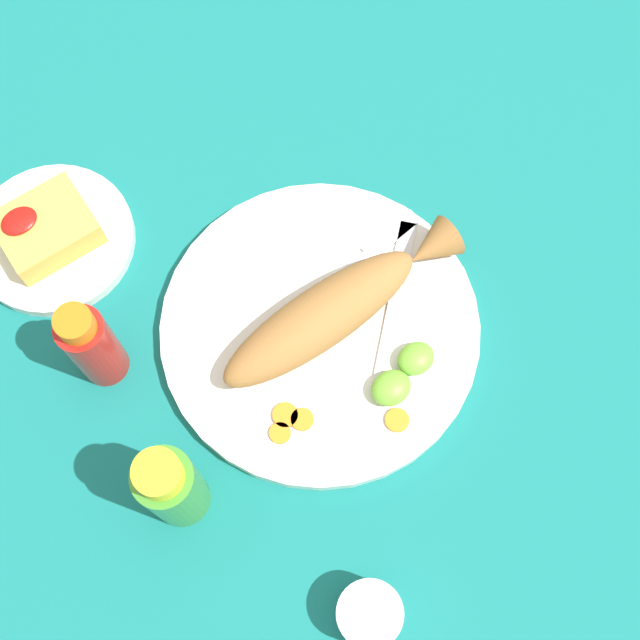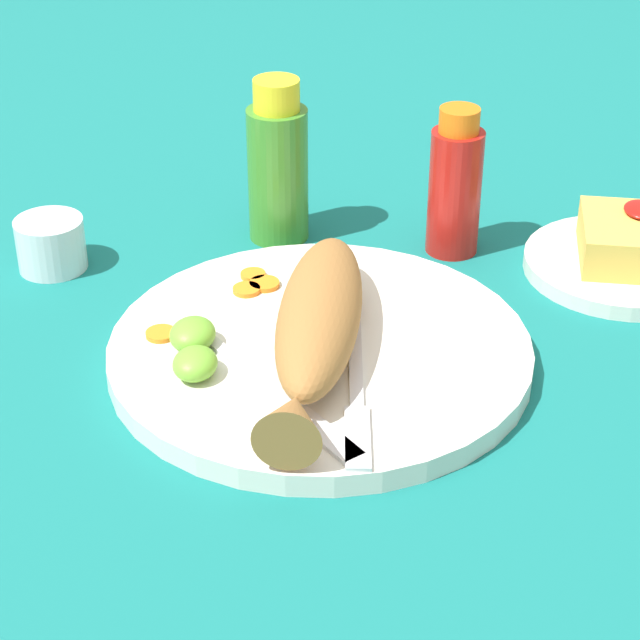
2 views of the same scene
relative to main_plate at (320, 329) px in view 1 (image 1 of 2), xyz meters
The scene contains 16 objects.
ground_plane 0.01m from the main_plate, ahead, with size 4.00×4.00×0.00m, color #146B66.
main_plate is the anchor object (origin of this frame).
fried_fish 0.04m from the main_plate, behind, with size 0.28×0.07×0.05m.
fork_near 0.09m from the main_plate, 153.97° to the right, with size 0.19×0.04×0.00m.
fork_far 0.09m from the main_plate, behind, with size 0.14×0.14×0.00m.
carrot_slice_near 0.12m from the main_plate, 36.80° to the left, with size 0.02×0.02×0.00m, color orange.
carrot_slice_mid 0.10m from the main_plate, 35.95° to the left, with size 0.03×0.03×0.00m, color orange.
carrot_slice_far 0.10m from the main_plate, 46.00° to the left, with size 0.02×0.02×0.00m, color orange.
carrot_slice_extra 0.12m from the main_plate, 93.86° to the left, with size 0.02×0.02×0.00m, color orange.
lime_wedge_main 0.10m from the main_plate, 102.04° to the left, with size 0.04×0.04×0.02m, color #6BB233.
lime_wedge_side 0.10m from the main_plate, 124.76° to the left, with size 0.04×0.03×0.02m, color #6BB233.
hot_sauce_bottle_red 0.23m from the main_plate, 24.80° to the right, with size 0.05×0.05×0.14m.
hot_sauce_bottle_green 0.23m from the main_plate, 18.11° to the left, with size 0.06×0.06×0.15m.
salt_cup 0.28m from the main_plate, 65.20° to the left, with size 0.06×0.06×0.05m.
side_plate_fries 0.30m from the main_plate, 53.69° to the right, with size 0.17×0.17×0.01m, color silver.
fries_pile 0.31m from the main_plate, 53.64° to the right, with size 0.10×0.08×0.04m.
Camera 1 is at (0.17, 0.25, 0.88)m, focal length 50.00 mm.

